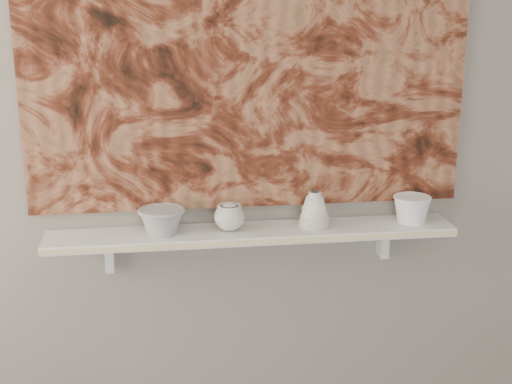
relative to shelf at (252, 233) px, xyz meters
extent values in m
plane|color=gray|center=(0.00, 0.09, 0.44)|extent=(3.60, 0.00, 3.60)
cube|color=white|center=(0.00, 0.00, 0.00)|extent=(1.40, 0.18, 0.03)
cube|color=beige|center=(0.00, -0.09, 0.00)|extent=(1.40, 0.01, 0.02)
cube|color=white|center=(-0.49, 0.06, -0.07)|extent=(0.03, 0.06, 0.12)
cube|color=white|center=(0.49, 0.06, -0.07)|extent=(0.03, 0.06, 0.12)
cube|color=#5C2515|center=(0.00, 0.08, 0.62)|extent=(1.50, 0.02, 1.10)
cube|color=black|center=(0.45, 0.07, 0.32)|extent=(0.09, 0.00, 0.08)
camera|label=1|loc=(-0.31, -2.29, 0.81)|focal=50.00mm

